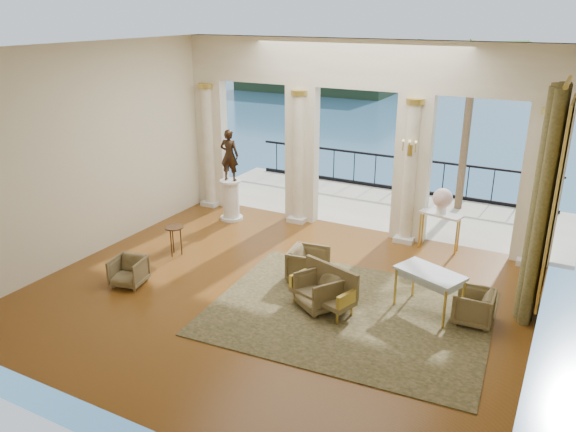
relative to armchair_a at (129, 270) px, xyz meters
The scene contains 23 objects.
floor 2.95m from the armchair_a, 20.51° to the left, with size 9.00×9.00×0.00m, color #492A0E.
room_walls 3.76m from the armchair_a, ahead, with size 9.00×9.00×9.00m.
arcade 6.02m from the armchair_a, 60.49° to the left, with size 9.00×0.56×4.50m.
terrace 7.37m from the armchair_a, 68.10° to the left, with size 10.00×3.60×0.10m, color #B2A991.
balustrade 8.86m from the armchair_a, 71.96° to the left, with size 9.00×0.06×1.03m.
palm_tree 9.74m from the armchair_a, 58.12° to the left, with size 2.00×2.00×4.50m.
headland 76.15m from the armchair_a, 110.99° to the left, with size 22.00×18.00×6.00m, color black.
sea 61.41m from the armchair_a, 87.43° to the left, with size 160.00×160.00×0.00m, color #245B81.
curtain 7.66m from the armchair_a, 19.78° to the left, with size 0.33×1.40×4.09m.
window_frame 7.85m from the armchair_a, 19.30° to the left, with size 0.04×1.60×3.40m, color gold.
wall_sconce 6.43m from the armchair_a, 47.58° to the left, with size 0.30×0.11×0.33m.
rug 4.37m from the armchair_a, 13.07° to the left, with size 4.82×3.75×0.02m, color #262D15.
armchair_a is the anchor object (origin of this frame).
armchair_b 3.80m from the armchair_a, 13.87° to the left, with size 0.71×0.67×0.73m, color #41341E.
armchair_c 6.47m from the armchair_a, 15.26° to the left, with size 0.64×0.60×0.66m, color #41341E.
armchair_d 3.53m from the armchair_a, 31.28° to the left, with size 0.71×0.67×0.73m, color #41341E.
settee 3.91m from the armchair_a, 14.38° to the left, with size 1.32×0.87×0.81m.
game_table 5.73m from the armchair_a, 17.19° to the left, with size 1.31×1.02×0.80m.
pedestal 4.02m from the armchair_a, 93.42° to the left, with size 0.57×0.57×1.05m.
statue 4.25m from the armchair_a, 93.42° to the left, with size 0.47×0.31×1.30m, color black.
console_table 6.75m from the armchair_a, 42.79° to the left, with size 0.96×0.54×0.86m.
urn 6.79m from the armchair_a, 42.79° to the left, with size 0.43×0.43×0.57m.
side_table 1.58m from the armchair_a, 93.56° to the left, with size 0.41×0.41×0.66m.
Camera 1 is at (4.66, -8.33, 5.11)m, focal length 35.00 mm.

